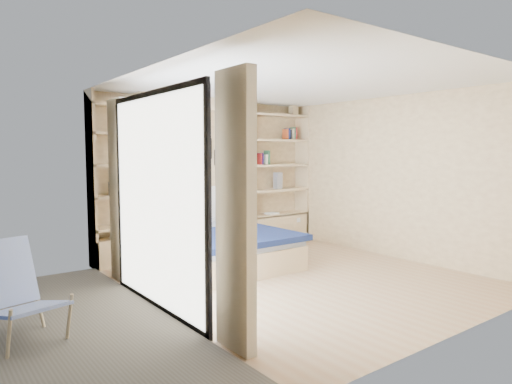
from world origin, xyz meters
TOP-DOWN VIEW (x-y plane):
  - ground at (0.00, 0.00)m, footprint 4.50×4.50m
  - room_shell at (-0.39, 1.52)m, footprint 4.50×4.50m
  - bed at (-0.43, 1.18)m, footprint 1.67×2.09m
  - photo_gallery at (-0.45, 2.22)m, footprint 1.48×0.02m
  - reading_lamps at (-0.30, 2.00)m, footprint 1.92×0.12m
  - shelf_decor at (1.11, 2.07)m, footprint 3.57×0.23m
  - deck_chair at (-3.29, 0.02)m, footprint 0.71×0.97m

SIDE VIEW (x-z plane):
  - ground at x=0.00m, z-range 0.00..0.00m
  - bed at x=-0.43m, z-range -0.26..0.81m
  - deck_chair at x=-3.29m, z-range -0.02..0.86m
  - room_shell at x=-0.39m, z-range -1.17..3.33m
  - reading_lamps at x=-0.30m, z-range 1.03..1.17m
  - photo_gallery at x=-0.45m, z-range 1.19..2.01m
  - shelf_decor at x=1.11m, z-range 0.68..2.71m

